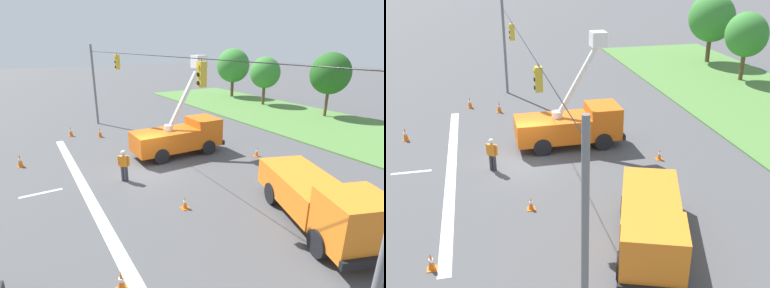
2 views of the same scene
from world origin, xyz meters
TOP-DOWN VIEW (x-y plane):
  - ground_plane at (0.00, 0.00)m, footprint 200.00×200.00m
  - lane_markings at (0.00, -5.49)m, footprint 17.60×15.25m
  - signal_gantry at (0.02, -0.00)m, footprint 26.20×0.33m
  - tree_far_west at (-19.06, 20.61)m, footprint 4.75×4.43m
  - tree_west at (-12.08, 20.12)m, footprint 3.75×3.50m
  - utility_truck_bucket_lift at (-1.60, 2.84)m, footprint 2.43×6.15m
  - utility_truck_support_near at (8.88, 3.55)m, footprint 7.04×4.41m
  - road_worker at (0.69, -1.87)m, footprint 0.42×0.57m
  - traffic_cone_foreground_right at (4.95, -0.45)m, footprint 0.36×0.36m
  - traffic_cone_mid_left at (-8.41, -0.95)m, footprint 0.36×0.36m
  - traffic_cone_near_bucket at (-4.50, -6.76)m, footprint 0.36×0.36m
  - traffic_cone_lane_edge_a at (-9.88, -2.95)m, footprint 0.36×0.36m
  - traffic_cone_lane_edge_b at (8.20, -4.44)m, footprint 0.36×0.36m
  - traffic_cone_far_left at (1.40, 7.03)m, footprint 0.36×0.36m

SIDE VIEW (x-z plane):
  - ground_plane at x=0.00m, z-range 0.00..0.00m
  - lane_markings at x=0.00m, z-range 0.00..0.01m
  - traffic_cone_foreground_right at x=4.95m, z-range -0.02..0.57m
  - traffic_cone_far_left at x=1.40m, z-range -0.02..0.58m
  - traffic_cone_lane_edge_b at x=8.20m, z-range -0.01..0.68m
  - traffic_cone_near_bucket at x=-4.50m, z-range 0.00..0.79m
  - traffic_cone_lane_edge_a at x=-9.88m, z-range 0.00..0.80m
  - traffic_cone_mid_left at x=-8.41m, z-range 0.00..0.81m
  - road_worker at x=0.69m, z-range 0.11..1.88m
  - utility_truck_support_near at x=8.88m, z-range 0.01..2.40m
  - utility_truck_bucket_lift at x=-1.60m, z-range -1.88..4.62m
  - tree_west at x=-12.08m, z-range 1.04..6.89m
  - signal_gantry at x=0.02m, z-range 0.65..7.85m
  - tree_far_west at x=-19.06m, z-range 1.04..7.80m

